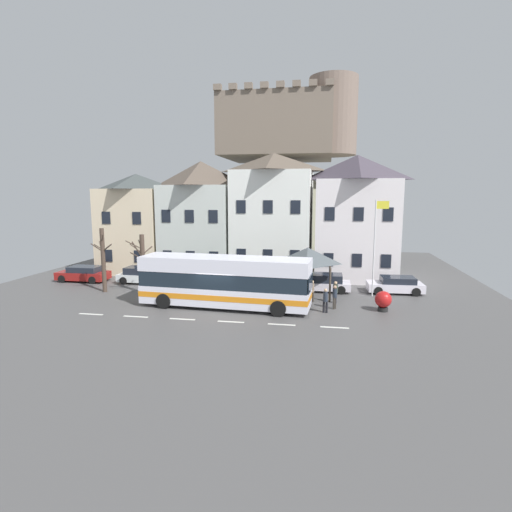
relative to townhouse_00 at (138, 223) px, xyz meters
name	(u,v)px	position (x,y,z in m)	size (l,w,h in m)	color
ground_plane	(217,310)	(11.22, -12.15, -4.72)	(40.00, 60.00, 0.07)	#4E4D4D
townhouse_00	(138,223)	(0.00, 0.00, 0.00)	(5.89, 6.35, 9.38)	beige
townhouse_01	(202,218)	(6.37, 0.34, 0.56)	(6.41, 7.04, 10.50)	silver
townhouse_02	(273,215)	(13.26, 0.31, 0.88)	(6.91, 6.98, 11.14)	white
townhouse_03	(356,217)	(20.65, 0.14, 0.72)	(6.89, 6.63, 10.83)	white
hilltop_castle	(280,191)	(11.37, 21.42, 3.22)	(33.44, 33.44, 22.05)	#72715B
transit_bus	(225,282)	(11.61, -11.51, -2.99)	(11.42, 3.36, 3.36)	white
bus_shelter	(308,256)	(16.82, -7.27, -1.72)	(3.60, 3.60, 3.58)	#473D33
parked_car_00	(142,275)	(2.86, -5.39, -4.02)	(4.09, 2.04, 1.36)	white
parked_car_01	(396,285)	(23.41, -5.41, -4.07)	(4.16, 2.15, 1.25)	silver
parked_car_02	(84,274)	(-2.46, -5.60, -4.04)	(4.30, 1.99, 1.31)	maroon
parked_car_03	(324,283)	(18.00, -5.70, -4.04)	(4.23, 2.02, 1.34)	silver
parked_car_04	(198,277)	(7.61, -4.94, -4.08)	(4.73, 2.43, 1.23)	#295338
pedestrian_00	(312,290)	(17.25, -9.21, -3.80)	(0.29, 0.29, 1.55)	#38332D
pedestrian_01	(335,290)	(18.84, -9.18, -3.79)	(0.35, 0.35, 1.53)	#2D2D38
pedestrian_02	(325,299)	(18.17, -11.65, -3.82)	(0.32, 0.28, 1.57)	black
pedestrian_03	(335,295)	(18.77, -10.70, -3.76)	(0.29, 0.29, 1.58)	#38332D
public_bench	(299,282)	(16.05, -4.90, -4.22)	(1.46, 0.48, 0.87)	brown
flagpole	(376,241)	(21.64, -6.75, -0.61)	(0.95, 0.10, 7.04)	silver
harbour_buoy	(383,300)	(21.82, -10.69, -3.96)	(1.06, 1.06, 1.31)	black
bare_tree_00	(103,260)	(1.41, -8.89, -2.18)	(1.78, 1.58, 4.91)	#47382D
bare_tree_02	(143,263)	(4.54, -8.75, -2.36)	(1.58, 1.62, 4.48)	#47382D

